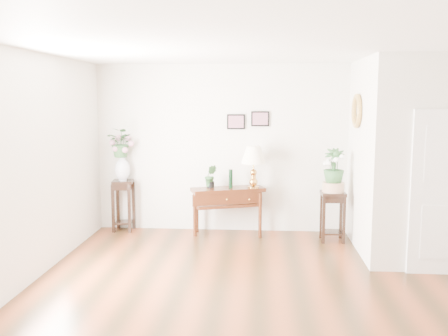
# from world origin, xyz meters

# --- Properties ---
(floor) EXTENTS (6.00, 5.50, 0.02)m
(floor) POSITION_xyz_m (0.00, 0.00, 0.00)
(floor) COLOR brown
(floor) RESTS_ON ground
(ceiling) EXTENTS (6.00, 5.50, 0.02)m
(ceiling) POSITION_xyz_m (0.00, 0.00, 2.80)
(ceiling) COLOR white
(ceiling) RESTS_ON ground
(wall_back) EXTENTS (6.00, 0.02, 2.80)m
(wall_back) POSITION_xyz_m (0.00, 2.75, 1.40)
(wall_back) COLOR silver
(wall_back) RESTS_ON ground
(wall_front) EXTENTS (6.00, 0.02, 2.80)m
(wall_front) POSITION_xyz_m (0.00, -2.75, 1.40)
(wall_front) COLOR silver
(wall_front) RESTS_ON ground
(wall_left) EXTENTS (0.02, 5.50, 2.80)m
(wall_left) POSITION_xyz_m (-3.00, 0.00, 1.40)
(wall_left) COLOR silver
(wall_left) RESTS_ON ground
(partition) EXTENTS (1.80, 1.95, 2.80)m
(partition) POSITION_xyz_m (2.10, 1.77, 1.40)
(partition) COLOR silver
(partition) RESTS_ON floor
(door) EXTENTS (0.90, 0.05, 2.10)m
(door) POSITION_xyz_m (2.10, 0.78, 1.05)
(door) COLOR white
(door) RESTS_ON floor
(art_print_left) EXTENTS (0.30, 0.02, 0.25)m
(art_print_left) POSITION_xyz_m (-0.65, 2.73, 1.85)
(art_print_left) COLOR black
(art_print_left) RESTS_ON wall_back
(art_print_right) EXTENTS (0.30, 0.02, 0.25)m
(art_print_right) POSITION_xyz_m (-0.25, 2.73, 1.90)
(art_print_right) COLOR black
(art_print_right) RESTS_ON wall_back
(wall_ornament) EXTENTS (0.07, 0.51, 0.51)m
(wall_ornament) POSITION_xyz_m (1.16, 1.90, 2.05)
(wall_ornament) COLOR tan
(wall_ornament) RESTS_ON partition
(console_table) EXTENTS (1.24, 0.76, 0.79)m
(console_table) POSITION_xyz_m (-0.76, 2.43, 0.39)
(console_table) COLOR #3E1A0A
(console_table) RESTS_ON floor
(table_lamp) EXTENTS (0.40, 0.40, 0.70)m
(table_lamp) POSITION_xyz_m (-0.35, 2.43, 1.14)
(table_lamp) COLOR #B9863A
(table_lamp) RESTS_ON console_table
(green_vase) EXTENTS (0.07, 0.07, 0.30)m
(green_vase) POSITION_xyz_m (-0.72, 2.43, 0.96)
(green_vase) COLOR black
(green_vase) RESTS_ON console_table
(potted_plant) EXTENTS (0.21, 0.17, 0.36)m
(potted_plant) POSITION_xyz_m (-1.05, 2.43, 0.97)
(potted_plant) COLOR #2C592C
(potted_plant) RESTS_ON console_table
(plant_stand_a) EXTENTS (0.38, 0.38, 0.87)m
(plant_stand_a) POSITION_xyz_m (-2.55, 2.57, 0.43)
(plant_stand_a) COLOR black
(plant_stand_a) RESTS_ON floor
(porcelain_vase) EXTENTS (0.33, 0.33, 0.44)m
(porcelain_vase) POSITION_xyz_m (-2.55, 2.57, 1.09)
(porcelain_vase) COLOR white
(porcelain_vase) RESTS_ON plant_stand_a
(lily_arrangement) EXTENTS (0.55, 0.52, 0.49)m
(lily_arrangement) POSITION_xyz_m (-2.55, 2.57, 1.51)
(lily_arrangement) COLOR #2C592C
(lily_arrangement) RESTS_ON porcelain_vase
(plant_stand_b) EXTENTS (0.38, 0.38, 0.79)m
(plant_stand_b) POSITION_xyz_m (0.90, 2.19, 0.39)
(plant_stand_b) COLOR black
(plant_stand_b) RESTS_ON floor
(ceramic_bowl) EXTENTS (0.45, 0.45, 0.15)m
(ceramic_bowl) POSITION_xyz_m (0.90, 2.19, 0.87)
(ceramic_bowl) COLOR tan
(ceramic_bowl) RESTS_ON plant_stand_b
(narcissus) EXTENTS (0.33, 0.33, 0.56)m
(narcissus) POSITION_xyz_m (0.90, 2.19, 1.19)
(narcissus) COLOR #2C592C
(narcissus) RESTS_ON ceramic_bowl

